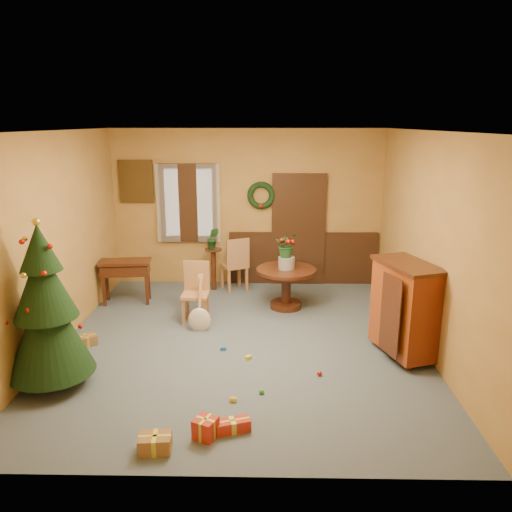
{
  "coord_description": "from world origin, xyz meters",
  "views": [
    {
      "loc": [
        0.33,
        -6.46,
        3.01
      ],
      "look_at": [
        0.2,
        0.4,
        1.16
      ],
      "focal_mm": 35.0,
      "sensor_mm": 36.0,
      "label": 1
    }
  ],
  "objects_px": {
    "dining_table": "(286,280)",
    "christmas_tree": "(46,310)",
    "writing_desk": "(126,271)",
    "sideboard": "(405,307)",
    "chair_near": "(196,289)"
  },
  "relations": [
    {
      "from": "writing_desk",
      "to": "sideboard",
      "type": "distance_m",
      "value": 4.62
    },
    {
      "from": "dining_table",
      "to": "chair_near",
      "type": "height_order",
      "value": "chair_near"
    },
    {
      "from": "christmas_tree",
      "to": "writing_desk",
      "type": "bearing_deg",
      "value": 87.71
    },
    {
      "from": "christmas_tree",
      "to": "chair_near",
      "type": "bearing_deg",
      "value": 55.53
    },
    {
      "from": "christmas_tree",
      "to": "dining_table",
      "type": "bearing_deg",
      "value": 42.63
    },
    {
      "from": "chair_near",
      "to": "sideboard",
      "type": "bearing_deg",
      "value": -22.49
    },
    {
      "from": "dining_table",
      "to": "christmas_tree",
      "type": "height_order",
      "value": "christmas_tree"
    },
    {
      "from": "christmas_tree",
      "to": "sideboard",
      "type": "bearing_deg",
      "value": 11.29
    },
    {
      "from": "chair_near",
      "to": "sideboard",
      "type": "xyz_separation_m",
      "value": [
        2.89,
        -1.2,
        0.19
      ]
    },
    {
      "from": "writing_desk",
      "to": "sideboard",
      "type": "xyz_separation_m",
      "value": [
        4.19,
        -1.94,
        0.13
      ]
    },
    {
      "from": "chair_near",
      "to": "writing_desk",
      "type": "bearing_deg",
      "value": 150.06
    },
    {
      "from": "christmas_tree",
      "to": "writing_desk",
      "type": "xyz_separation_m",
      "value": [
        0.11,
        2.8,
        -0.39
      ]
    },
    {
      "from": "chair_near",
      "to": "christmas_tree",
      "type": "bearing_deg",
      "value": -124.47
    },
    {
      "from": "sideboard",
      "to": "christmas_tree",
      "type": "bearing_deg",
      "value": -168.71
    },
    {
      "from": "chair_near",
      "to": "dining_table",
      "type": "bearing_deg",
      "value": 21.22
    }
  ]
}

